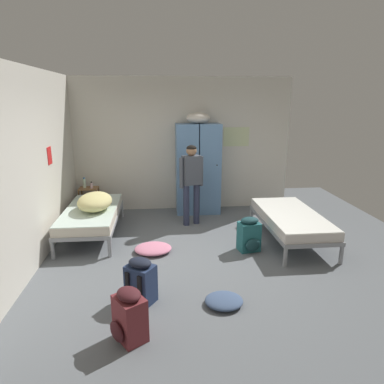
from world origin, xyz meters
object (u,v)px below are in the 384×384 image
object	(u,v)px
locker_bank	(198,167)
bed_right	(291,219)
water_bottle	(84,183)
shelf_unit	(89,198)
clothes_pile_denim	(224,301)
bed_left_rear	(91,214)
backpack_maroon	(129,316)
person_traveler	(191,178)
backpack_navy	(141,281)
lotion_bottle	(92,185)
clothes_pile_pink	(153,249)
bedding_heap	(95,201)
backpack_teal	(249,235)

from	to	relation	value
locker_bank	bed_right	bearing A→B (deg)	-50.51
locker_bank	water_bottle	size ratio (longest dim) A/B	9.66
shelf_unit	clothes_pile_denim	size ratio (longest dim) A/B	1.27
bed_left_rear	backpack_maroon	world-z (taller)	backpack_maroon
water_bottle	clothes_pile_denim	world-z (taller)	water_bottle
shelf_unit	water_bottle	xyz separation A→B (m)	(-0.08, 0.02, 0.32)
shelf_unit	person_traveler	xyz separation A→B (m)	(2.04, -0.78, 0.57)
backpack_navy	bed_right	bearing A→B (deg)	33.30
water_bottle	backpack_navy	xyz separation A→B (m)	(1.28, -3.33, -0.41)
lotion_bottle	clothes_pile_pink	world-z (taller)	lotion_bottle
bed_right	lotion_bottle	xyz separation A→B (m)	(-3.56, 1.67, 0.25)
locker_bank	bedding_heap	world-z (taller)	locker_bank
lotion_bottle	backpack_maroon	distance (m)	4.09
lotion_bottle	shelf_unit	bearing A→B (deg)	150.26
person_traveler	clothes_pile_denim	distance (m)	2.84
bed_right	backpack_navy	xyz separation A→B (m)	(-2.43, -1.59, -0.12)
locker_bank	bed_left_rear	distance (m)	2.36
person_traveler	lotion_bottle	xyz separation A→B (m)	(-1.97, 0.74, -0.29)
bedding_heap	bed_left_rear	bearing A→B (deg)	144.16
bed_left_rear	shelf_unit	bearing A→B (deg)	102.26
bedding_heap	clothes_pile_denim	distance (m)	2.97
backpack_teal	person_traveler	bearing A→B (deg)	121.96
bed_left_rear	bedding_heap	world-z (taller)	bedding_heap
backpack_navy	backpack_maroon	distance (m)	0.68
locker_bank	lotion_bottle	bearing A→B (deg)	-179.89
water_bottle	lotion_bottle	distance (m)	0.17
shelf_unit	lotion_bottle	bearing A→B (deg)	-29.74
clothes_pile_pink	clothes_pile_denim	bearing A→B (deg)	-61.00
backpack_maroon	lotion_bottle	bearing A→B (deg)	104.85
bedding_heap	backpack_navy	distance (m)	2.30
bed_right	bedding_heap	xyz separation A→B (m)	(-3.29, 0.50, 0.25)
bed_left_rear	lotion_bottle	size ratio (longest dim) A/B	13.80
backpack_navy	lotion_bottle	bearing A→B (deg)	109.15
backpack_maroon	clothes_pile_pink	xyz separation A→B (m)	(0.21, 2.01, -0.20)
locker_bank	water_bottle	world-z (taller)	locker_bank
bedding_heap	backpack_maroon	distance (m)	2.90
shelf_unit	backpack_navy	distance (m)	3.52
bedding_heap	water_bottle	size ratio (longest dim) A/B	3.87
backpack_navy	backpack_maroon	size ratio (longest dim) A/B	1.00
lotion_bottle	backpack_teal	xyz separation A→B (m)	(2.76, -2.01, -0.37)
backpack_navy	clothes_pile_pink	world-z (taller)	backpack_navy
person_traveler	bed_right	bearing A→B (deg)	-30.40
bed_left_rear	lotion_bottle	world-z (taller)	lotion_bottle
locker_bank	backpack_teal	distance (m)	2.21
water_bottle	backpack_maroon	distance (m)	4.19
clothes_pile_pink	lotion_bottle	bearing A→B (deg)	123.02
backpack_navy	clothes_pile_pink	size ratio (longest dim) A/B	0.95
water_bottle	bed_left_rear	bearing A→B (deg)	-74.25
shelf_unit	bed_right	world-z (taller)	shelf_unit
locker_bank	backpack_navy	size ratio (longest dim) A/B	3.76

